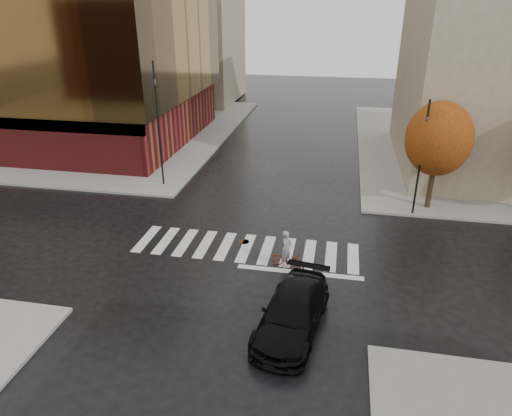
% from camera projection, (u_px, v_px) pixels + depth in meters
% --- Properties ---
extents(ground, '(120.00, 120.00, 0.00)m').
position_uv_depth(ground, '(244.00, 253.00, 23.32)').
color(ground, black).
rests_on(ground, ground).
extents(sidewalk_nw, '(30.00, 30.00, 0.15)m').
position_uv_depth(sidewalk_nw, '(83.00, 128.00, 45.62)').
color(sidewalk_nw, gray).
rests_on(sidewalk_nw, ground).
extents(crosswalk, '(12.00, 3.00, 0.01)m').
position_uv_depth(crosswalk, '(246.00, 248.00, 23.77)').
color(crosswalk, silver).
rests_on(crosswalk, ground).
extents(office_glass, '(27.00, 19.00, 16.00)m').
position_uv_depth(office_glass, '(40.00, 44.00, 39.69)').
color(office_glass, maroon).
rests_on(office_glass, sidewalk_nw).
extents(building_nw_far, '(14.00, 12.00, 20.00)m').
position_uv_depth(building_nw_far, '(178.00, 15.00, 54.87)').
color(building_nw_far, gray).
rests_on(building_nw_far, sidewalk_nw).
extents(tree_ne_a, '(3.80, 3.80, 6.50)m').
position_uv_depth(tree_ne_a, '(439.00, 139.00, 26.38)').
color(tree_ne_a, black).
rests_on(tree_ne_a, sidewalk_ne).
extents(sedan, '(2.97, 5.62, 1.55)m').
position_uv_depth(sedan, '(293.00, 312.00, 17.65)').
color(sedan, black).
rests_on(sedan, ground).
extents(cyclist, '(1.84, 1.16, 1.97)m').
position_uv_depth(cyclist, '(288.00, 256.00, 21.75)').
color(cyclist, maroon).
rests_on(cyclist, ground).
extents(traffic_light_nw, '(0.25, 0.23, 8.21)m').
position_uv_depth(traffic_light_nw, '(158.00, 115.00, 29.68)').
color(traffic_light_nw, black).
rests_on(traffic_light_nw, sidewalk_nw).
extents(traffic_light_ne, '(0.17, 0.19, 6.76)m').
position_uv_depth(traffic_light_ne, '(422.00, 152.00, 25.78)').
color(traffic_light_ne, black).
rests_on(traffic_light_ne, sidewalk_ne).
extents(fire_hydrant, '(0.23, 0.23, 0.65)m').
position_uv_depth(fire_hydrant, '(140.00, 167.00, 33.74)').
color(fire_hydrant, '#E5B00D').
rests_on(fire_hydrant, sidewalk_nw).
extents(manhole, '(0.69, 0.69, 0.01)m').
position_uv_depth(manhole, '(244.00, 242.00, 24.38)').
color(manhole, '#4C2B1B').
rests_on(manhole, ground).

